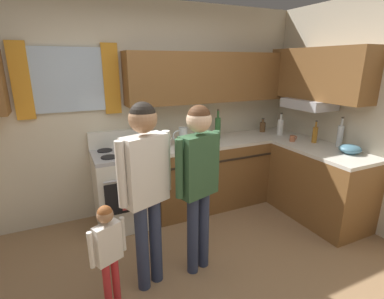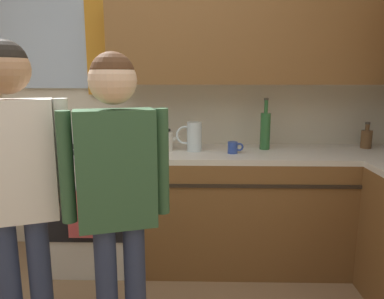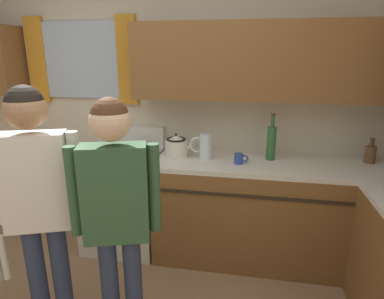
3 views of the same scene
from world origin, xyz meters
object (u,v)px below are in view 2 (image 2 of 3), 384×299
(stove_oven, at_px, (97,204))
(stovetop_kettle, at_px, (160,138))
(adult_in_plaid, at_px, (117,182))
(water_pitcher, at_px, (193,136))
(adult_holding_child, at_px, (15,174))
(bottle_wine_green, at_px, (265,130))
(bottle_squat_brown, at_px, (366,138))
(mug_cobalt_blue, at_px, (233,147))

(stove_oven, relative_size, stovetop_kettle, 4.02)
(stovetop_kettle, bearing_deg, adult_in_plaid, -93.76)
(water_pitcher, height_order, adult_holding_child, adult_holding_child)
(bottle_wine_green, distance_m, adult_in_plaid, 1.49)
(water_pitcher, bearing_deg, adult_in_plaid, -106.40)
(adult_holding_child, bearing_deg, bottle_wine_green, 41.70)
(bottle_wine_green, xyz_separation_m, stovetop_kettle, (-0.80, -0.06, -0.06))
(bottle_squat_brown, height_order, stovetop_kettle, stovetop_kettle)
(bottle_squat_brown, distance_m, adult_in_plaid, 2.10)
(bottle_wine_green, bearing_deg, stovetop_kettle, -175.69)
(bottle_squat_brown, height_order, adult_in_plaid, adult_in_plaid)
(water_pitcher, bearing_deg, stove_oven, 179.41)
(mug_cobalt_blue, relative_size, water_pitcher, 0.52)
(mug_cobalt_blue, bearing_deg, water_pitcher, 165.37)
(mug_cobalt_blue, bearing_deg, bottle_squat_brown, 11.94)
(stove_oven, height_order, mug_cobalt_blue, stove_oven)
(mug_cobalt_blue, height_order, water_pitcher, water_pitcher)
(bottle_squat_brown, bearing_deg, stovetop_kettle, -175.61)
(bottle_wine_green, height_order, stovetop_kettle, bottle_wine_green)
(stove_oven, height_order, water_pitcher, water_pitcher)
(bottle_squat_brown, xyz_separation_m, adult_in_plaid, (-1.68, -1.26, 0.01))
(stovetop_kettle, distance_m, adult_in_plaid, 1.14)
(stove_oven, xyz_separation_m, adult_in_plaid, (0.43, -1.12, 0.52))
(stove_oven, bearing_deg, water_pitcher, -0.59)
(stovetop_kettle, relative_size, adult_holding_child, 0.17)
(bottle_squat_brown, xyz_separation_m, mug_cobalt_blue, (-1.06, -0.22, -0.03))
(bottle_squat_brown, xyz_separation_m, water_pitcher, (-1.35, -0.15, 0.03))
(bottle_wine_green, distance_m, mug_cobalt_blue, 0.32)
(stove_oven, distance_m, mug_cobalt_blue, 1.16)
(water_pitcher, bearing_deg, adult_holding_child, -125.54)
(mug_cobalt_blue, distance_m, water_pitcher, 0.31)
(stove_oven, relative_size, water_pitcher, 5.00)
(stovetop_kettle, height_order, water_pitcher, water_pitcher)
(adult_holding_child, bearing_deg, adult_in_plaid, 0.18)
(mug_cobalt_blue, height_order, adult_holding_child, adult_holding_child)
(mug_cobalt_blue, height_order, stovetop_kettle, stovetop_kettle)
(water_pitcher, xyz_separation_m, adult_holding_child, (-0.80, -1.12, 0.00))
(mug_cobalt_blue, xyz_separation_m, water_pitcher, (-0.29, 0.08, 0.07))
(stovetop_kettle, bearing_deg, bottle_squat_brown, 4.39)
(stove_oven, bearing_deg, mug_cobalt_blue, -4.59)
(bottle_wine_green, distance_m, stovetop_kettle, 0.81)
(bottle_squat_brown, bearing_deg, mug_cobalt_blue, -168.06)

